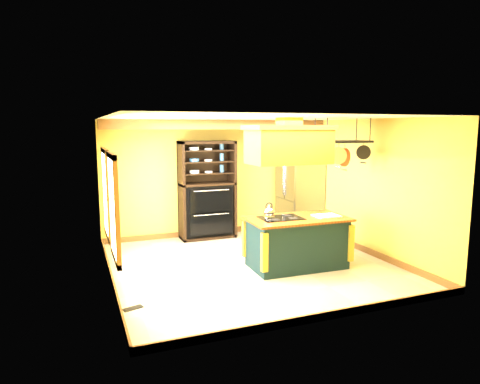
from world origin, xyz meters
TOP-DOWN VIEW (x-y plane):
  - floor at (0.00, 0.00)m, footprint 5.00×5.00m
  - ceiling at (0.00, 0.00)m, footprint 5.00×5.00m
  - wall_back at (0.00, 2.50)m, footprint 5.00×0.02m
  - wall_front at (0.00, -2.50)m, footprint 5.00×0.02m
  - wall_left at (-2.50, 0.00)m, footprint 0.02×5.00m
  - wall_right at (2.50, 0.00)m, footprint 0.02×5.00m
  - ceiling_beam at (0.00, 1.70)m, footprint 5.00×0.15m
  - window_near at (-2.47, -0.80)m, footprint 0.06×1.06m
  - window_far at (-2.47, 0.60)m, footprint 0.06×1.06m
  - kitchen_island at (0.74, -0.39)m, footprint 1.84×1.05m
  - range_hood at (0.54, -0.39)m, footprint 1.48×0.84m
  - pot_rack at (1.65, -0.39)m, footprint 1.08×0.51m
  - refrigerator at (2.07, 1.90)m, footprint 0.82×0.97m
  - hutch at (-0.16, 2.26)m, footprint 1.26×0.57m
  - floor_register at (-2.30, -1.18)m, footprint 0.30×0.20m

SIDE VIEW (x-z plane):
  - floor at x=0.00m, z-range 0.00..0.00m
  - floor_register at x=-2.30m, z-range 0.00..0.01m
  - kitchen_island at x=0.74m, z-range -0.09..1.02m
  - hutch at x=-0.16m, z-range -0.25..1.98m
  - refrigerator at x=2.07m, z-range -0.02..1.87m
  - wall_back at x=0.00m, z-range 0.00..2.70m
  - wall_front at x=0.00m, z-range 0.00..2.70m
  - wall_left at x=-2.50m, z-range 0.00..2.70m
  - wall_right at x=2.50m, z-range 0.00..2.70m
  - window_near at x=-2.47m, z-range 0.62..2.18m
  - window_far at x=-2.47m, z-range 0.62..2.18m
  - pot_rack at x=1.65m, z-range 1.73..2.63m
  - range_hood at x=0.54m, z-range 1.85..2.65m
  - ceiling_beam at x=0.00m, z-range 2.49..2.69m
  - ceiling at x=0.00m, z-range 2.70..2.70m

